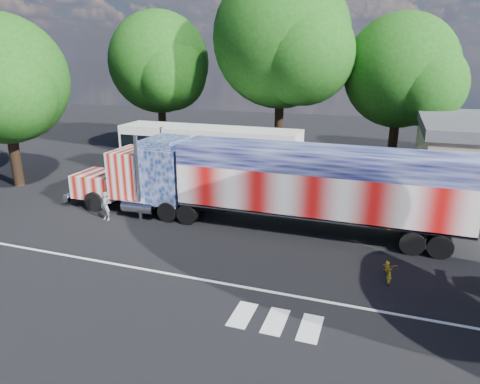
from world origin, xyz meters
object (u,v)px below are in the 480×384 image
(coach_bus, at_px, (209,153))
(tree_n_mid, at_px, (283,39))
(woman, at_px, (105,206))
(tree_nw_a, at_px, (160,63))
(tree_ne_a, at_px, (403,72))
(semi_truck, at_px, (266,182))
(bicycle, at_px, (389,269))
(tree_w_a, at_px, (4,80))

(coach_bus, bearing_deg, tree_n_mid, 56.07)
(coach_bus, distance_m, woman, 9.69)
(tree_n_mid, bearing_deg, tree_nw_a, 173.13)
(tree_ne_a, height_order, tree_nw_a, tree_nw_a)
(coach_bus, distance_m, tree_n_mid, 10.50)
(semi_truck, xyz_separation_m, coach_bus, (-6.29, 7.22, -0.43))
(woman, bearing_deg, bicycle, 1.85)
(woman, relative_size, tree_n_mid, 0.10)
(bicycle, height_order, tree_ne_a, tree_ne_a)
(tree_ne_a, height_order, tree_n_mid, tree_n_mid)
(bicycle, relative_size, tree_nw_a, 0.12)
(tree_nw_a, distance_m, tree_w_a, 13.64)
(semi_truck, distance_m, tree_w_a, 18.95)
(coach_bus, distance_m, bicycle, 16.93)
(coach_bus, xyz_separation_m, tree_n_mid, (3.86, 5.74, 7.91))
(semi_truck, height_order, tree_ne_a, tree_ne_a)
(tree_ne_a, distance_m, tree_n_mid, 9.17)
(tree_w_a, bearing_deg, tree_n_mid, 35.97)
(tree_n_mid, bearing_deg, coach_bus, -123.93)
(tree_n_mid, xyz_separation_m, tree_w_a, (-15.85, -11.50, -2.72))
(bicycle, height_order, tree_n_mid, tree_n_mid)
(bicycle, distance_m, tree_ne_a, 19.36)
(tree_w_a, bearing_deg, tree_nw_a, 71.09)
(woman, height_order, tree_w_a, tree_w_a)
(tree_nw_a, relative_size, tree_n_mid, 0.83)
(semi_truck, bearing_deg, coach_bus, 131.09)
(semi_truck, height_order, tree_nw_a, tree_nw_a)
(tree_nw_a, relative_size, tree_w_a, 1.10)
(tree_ne_a, distance_m, tree_nw_a, 20.25)
(woman, relative_size, bicycle, 1.05)
(tree_nw_a, bearing_deg, tree_ne_a, -0.75)
(tree_n_mid, bearing_deg, tree_ne_a, 7.20)
(semi_truck, height_order, coach_bus, semi_truck)
(semi_truck, relative_size, tree_ne_a, 1.87)
(semi_truck, height_order, bicycle, semi_truck)
(woman, relative_size, tree_ne_a, 0.13)
(coach_bus, xyz_separation_m, bicycle, (12.66, -11.12, -1.59))
(semi_truck, xyz_separation_m, tree_n_mid, (-2.43, 12.95, 7.48))
(tree_ne_a, xyz_separation_m, tree_nw_a, (-20.25, 0.27, 0.50))
(semi_truck, relative_size, woman, 13.90)
(coach_bus, bearing_deg, tree_nw_a, 136.81)
(semi_truck, bearing_deg, tree_w_a, 175.46)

